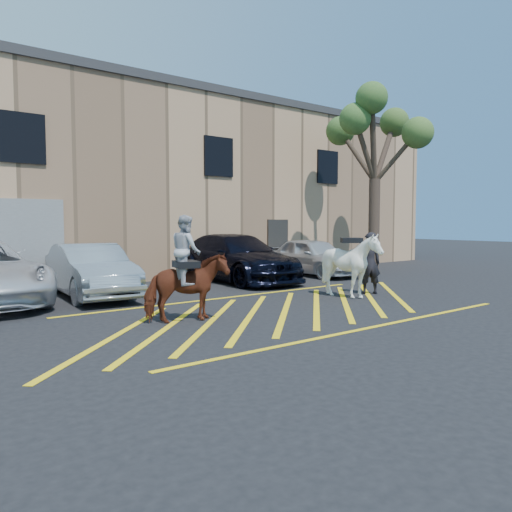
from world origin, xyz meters
TOP-DOWN VIEW (x-y plane):
  - ground at (0.00, 0.00)m, footprint 90.00×90.00m
  - car_silver_sedan at (-2.88, 4.64)m, footprint 1.96×4.66m
  - car_blue_suv at (2.55, 5.20)m, footprint 2.54×5.81m
  - car_white_suv at (6.05, 4.87)m, footprint 2.00×4.44m
  - handler at (3.78, 0.25)m, footprint 0.79×0.72m
  - warehouse at (-0.01, 11.99)m, footprint 32.42×10.20m
  - hatching_zone at (-0.00, -0.30)m, footprint 12.60×5.12m
  - mounted_bay at (-2.53, -0.02)m, footprint 1.84×1.14m
  - saddled_white at (2.77, 0.08)m, footprint 2.16×2.18m
  - tree at (8.19, 3.63)m, footprint 3.99×4.37m

SIDE VIEW (x-z plane):
  - ground at x=0.00m, z-range 0.00..0.00m
  - hatching_zone at x=0.00m, z-range 0.00..0.01m
  - car_white_suv at x=6.05m, z-range 0.00..1.48m
  - car_silver_sedan at x=-2.88m, z-range 0.00..1.50m
  - car_blue_suv at x=2.55m, z-range 0.00..1.66m
  - saddled_white at x=2.77m, z-range 0.01..1.80m
  - handler at x=3.78m, z-range 0.00..1.81m
  - mounted_bay at x=-2.53m, z-range -0.22..2.05m
  - warehouse at x=-0.01m, z-range 0.00..7.30m
  - tree at x=8.19m, z-range 2.04..9.35m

